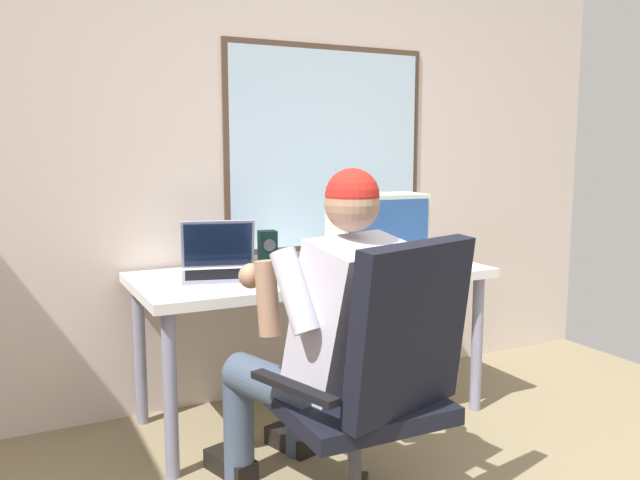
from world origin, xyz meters
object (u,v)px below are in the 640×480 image
at_px(person_seated, 326,332).
at_px(desk_speaker, 268,250).
at_px(desk, 313,285).
at_px(office_chair, 381,373).
at_px(wine_glass, 349,252).
at_px(coffee_mug, 445,255).
at_px(cd_case, 299,278).
at_px(crt_monitor, 378,224).
at_px(laptop, 219,261).

xyz_separation_m(person_seated, desk_speaker, (0.11, 0.83, 0.18)).
height_order(desk, office_chair, office_chair).
height_order(office_chair, wine_glass, office_chair).
bearing_deg(coffee_mug, cd_case, 177.79).
xyz_separation_m(office_chair, wine_glass, (0.30, 0.77, 0.28)).
distance_m(office_chair, cd_case, 0.83).
xyz_separation_m(office_chair, desk_speaker, (0.04, 1.10, 0.26)).
xyz_separation_m(office_chair, person_seated, (-0.07, 0.27, 0.08)).
bearing_deg(office_chair, cd_case, 84.94).
height_order(person_seated, crt_monitor, person_seated).
distance_m(crt_monitor, desk_speaker, 0.56).
height_order(wine_glass, cd_case, wine_glass).
distance_m(person_seated, crt_monitor, 0.98).
xyz_separation_m(desk, person_seated, (-0.28, -0.69, -0.01)).
distance_m(crt_monitor, coffee_mug, 0.37).
bearing_deg(office_chair, laptop, 101.83).
height_order(laptop, cd_case, laptop).
relative_size(office_chair, coffee_mug, 9.30).
xyz_separation_m(crt_monitor, desk_speaker, (-0.53, 0.14, -0.11)).
bearing_deg(desk, laptop, 167.92).
xyz_separation_m(office_chair, laptop, (-0.22, 1.05, 0.23)).
height_order(person_seated, coffee_mug, person_seated).
distance_m(person_seated, wine_glass, 0.66).
height_order(office_chair, crt_monitor, crt_monitor).
distance_m(desk, laptop, 0.46).
height_order(desk, coffee_mug, coffee_mug).
relative_size(office_chair, cd_case, 5.68).
bearing_deg(person_seated, coffee_mug, 29.01).
height_order(laptop, wine_glass, laptop).
relative_size(wine_glass, desk_speaker, 0.88).
bearing_deg(desk, office_chair, -102.35).
relative_size(desk, crt_monitor, 3.46).
relative_size(office_chair, wine_glass, 6.25).
xyz_separation_m(wine_glass, coffee_mug, (0.55, 0.01, -0.06)).
bearing_deg(office_chair, desk, 77.65).
bearing_deg(cd_case, wine_glass, -9.76).
xyz_separation_m(desk, desk_speaker, (-0.17, 0.14, 0.17)).
height_order(person_seated, cd_case, person_seated).
relative_size(desk, office_chair, 1.64).
relative_size(desk, desk_speaker, 9.03).
bearing_deg(crt_monitor, office_chair, -120.73).
height_order(desk, cd_case, cd_case).
xyz_separation_m(desk, wine_glass, (0.09, -0.19, 0.18)).
height_order(office_chair, person_seated, person_seated).
distance_m(laptop, coffee_mug, 1.10).
relative_size(wine_glass, coffee_mug, 1.49).
distance_m(wine_glass, cd_case, 0.25).
xyz_separation_m(office_chair, coffee_mug, (0.85, 0.78, 0.22)).
bearing_deg(wine_glass, cd_case, 170.24).
distance_m(laptop, wine_glass, 0.59).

